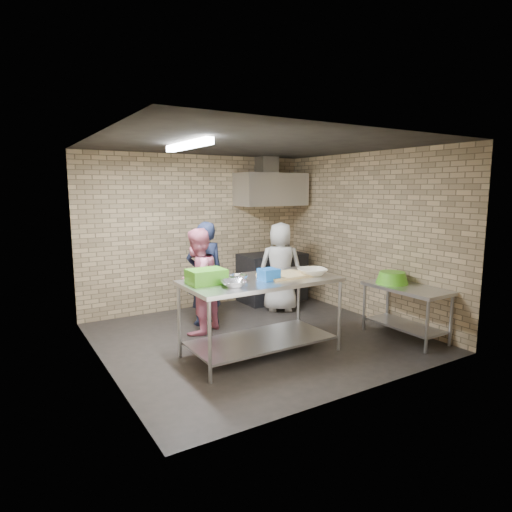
{
  "coord_description": "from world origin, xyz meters",
  "views": [
    {
      "loc": [
        -3.14,
        -5.07,
        2.11
      ],
      "look_at": [
        0.1,
        0.2,
        1.15
      ],
      "focal_mm": 30.4,
      "sensor_mm": 36.0,
      "label": 1
    }
  ],
  "objects_px": {
    "bottle_red": "(268,193)",
    "bottle_green": "(285,194)",
    "side_counter": "(405,312)",
    "prep_table": "(261,317)",
    "woman_pink": "(197,281)",
    "blue_tub": "(269,274)",
    "woman_white": "(280,267)",
    "green_basin": "(392,278)",
    "stove": "(272,277)",
    "green_crate": "(206,276)",
    "man_navy": "(205,274)"
  },
  "relations": [
    {
      "from": "green_basin",
      "to": "woman_white",
      "type": "xyz_separation_m",
      "value": [
        -0.69,
        1.85,
        -0.06
      ]
    },
    {
      "from": "bottle_green",
      "to": "bottle_red",
      "type": "bearing_deg",
      "value": 180.0
    },
    {
      "from": "green_basin",
      "to": "prep_table",
      "type": "bearing_deg",
      "value": 171.42
    },
    {
      "from": "bottle_green",
      "to": "man_navy",
      "type": "bearing_deg",
      "value": -156.86
    },
    {
      "from": "stove",
      "to": "woman_pink",
      "type": "xyz_separation_m",
      "value": [
        -1.98,
        -1.01,
        0.33
      ]
    },
    {
      "from": "bottle_red",
      "to": "side_counter",
      "type": "bearing_deg",
      "value": -82.38
    },
    {
      "from": "prep_table",
      "to": "stove",
      "type": "xyz_separation_m",
      "value": [
        1.63,
        2.19,
        -0.04
      ]
    },
    {
      "from": "side_counter",
      "to": "green_basin",
      "type": "relative_size",
      "value": 2.61
    },
    {
      "from": "bottle_red",
      "to": "blue_tub",
      "type": "bearing_deg",
      "value": -122.8
    },
    {
      "from": "bottle_red",
      "to": "bottle_green",
      "type": "relative_size",
      "value": 1.2
    },
    {
      "from": "side_counter",
      "to": "man_navy",
      "type": "relative_size",
      "value": 0.74
    },
    {
      "from": "blue_tub",
      "to": "woman_white",
      "type": "height_order",
      "value": "woman_white"
    },
    {
      "from": "man_navy",
      "to": "bottle_red",
      "type": "bearing_deg",
      "value": -148.46
    },
    {
      "from": "prep_table",
      "to": "green_basin",
      "type": "distance_m",
      "value": 2.11
    },
    {
      "from": "prep_table",
      "to": "stove",
      "type": "height_order",
      "value": "prep_table"
    },
    {
      "from": "prep_table",
      "to": "side_counter",
      "type": "relative_size",
      "value": 1.64
    },
    {
      "from": "prep_table",
      "to": "woman_white",
      "type": "relative_size",
      "value": 1.27
    },
    {
      "from": "green_crate",
      "to": "blue_tub",
      "type": "distance_m",
      "value": 0.78
    },
    {
      "from": "blue_tub",
      "to": "green_crate",
      "type": "bearing_deg",
      "value": 163.65
    },
    {
      "from": "woman_white",
      "to": "green_crate",
      "type": "bearing_deg",
      "value": 64.38
    },
    {
      "from": "prep_table",
      "to": "man_navy",
      "type": "bearing_deg",
      "value": 92.98
    },
    {
      "from": "prep_table",
      "to": "green_basin",
      "type": "bearing_deg",
      "value": -8.58
    },
    {
      "from": "bottle_red",
      "to": "green_crate",
      "type": "bearing_deg",
      "value": -135.86
    },
    {
      "from": "man_navy",
      "to": "side_counter",
      "type": "bearing_deg",
      "value": 140.08
    },
    {
      "from": "side_counter",
      "to": "woman_pink",
      "type": "xyz_separation_m",
      "value": [
        -2.43,
        1.74,
        0.4
      ]
    },
    {
      "from": "bottle_green",
      "to": "side_counter",
      "type": "bearing_deg",
      "value": -90.0
    },
    {
      "from": "side_counter",
      "to": "man_navy",
      "type": "xyz_separation_m",
      "value": [
        -2.16,
        2.07,
        0.43
      ]
    },
    {
      "from": "green_basin",
      "to": "man_navy",
      "type": "height_order",
      "value": "man_navy"
    },
    {
      "from": "green_crate",
      "to": "bottle_green",
      "type": "height_order",
      "value": "bottle_green"
    },
    {
      "from": "green_crate",
      "to": "woman_pink",
      "type": "xyz_separation_m",
      "value": [
        0.35,
        1.06,
        -0.3
      ]
    },
    {
      "from": "bottle_red",
      "to": "man_navy",
      "type": "relative_size",
      "value": 0.11
    },
    {
      "from": "side_counter",
      "to": "prep_table",
      "type": "bearing_deg",
      "value": 164.91
    },
    {
      "from": "blue_tub",
      "to": "woman_pink",
      "type": "distance_m",
      "value": 1.37
    },
    {
      "from": "side_counter",
      "to": "woman_white",
      "type": "relative_size",
      "value": 0.78
    },
    {
      "from": "green_basin",
      "to": "man_navy",
      "type": "relative_size",
      "value": 0.28
    },
    {
      "from": "bottle_green",
      "to": "woman_white",
      "type": "relative_size",
      "value": 0.1
    },
    {
      "from": "blue_tub",
      "to": "bottle_green",
      "type": "height_order",
      "value": "bottle_green"
    },
    {
      "from": "man_navy",
      "to": "woman_white",
      "type": "xyz_separation_m",
      "value": [
        1.44,
        0.03,
        -0.04
      ]
    },
    {
      "from": "stove",
      "to": "woman_pink",
      "type": "bearing_deg",
      "value": -153.12
    },
    {
      "from": "side_counter",
      "to": "woman_pink",
      "type": "distance_m",
      "value": 3.02
    },
    {
      "from": "side_counter",
      "to": "green_crate",
      "type": "xyz_separation_m",
      "value": [
        -2.78,
        0.68,
        0.7
      ]
    },
    {
      "from": "side_counter",
      "to": "blue_tub",
      "type": "distance_m",
      "value": 2.19
    },
    {
      "from": "prep_table",
      "to": "woman_pink",
      "type": "distance_m",
      "value": 1.27
    },
    {
      "from": "bottle_red",
      "to": "bottle_green",
      "type": "height_order",
      "value": "bottle_red"
    },
    {
      "from": "green_crate",
      "to": "man_navy",
      "type": "height_order",
      "value": "man_navy"
    },
    {
      "from": "green_basin",
      "to": "bottle_green",
      "type": "xyz_separation_m",
      "value": [
        0.02,
        2.74,
        1.18
      ]
    },
    {
      "from": "prep_table",
      "to": "woman_white",
      "type": "height_order",
      "value": "woman_white"
    },
    {
      "from": "green_crate",
      "to": "green_basin",
      "type": "height_order",
      "value": "green_crate"
    },
    {
      "from": "green_basin",
      "to": "woman_pink",
      "type": "bearing_deg",
      "value": 148.22
    },
    {
      "from": "green_crate",
      "to": "bottle_green",
      "type": "relative_size",
      "value": 2.92
    }
  ]
}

